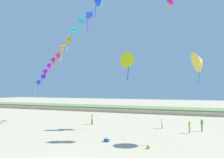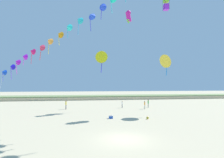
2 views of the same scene
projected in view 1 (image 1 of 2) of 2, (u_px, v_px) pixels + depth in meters
name	position (u px, v px, depth m)	size (l,w,h in m)	color
dune_ridge	(163.00, 110.00, 60.57)	(120.00, 10.56, 1.22)	#BFAE8B
person_near_left	(189.00, 126.00, 32.13)	(0.30, 0.54, 1.61)	gray
person_near_right	(202.00, 125.00, 33.49)	(0.45, 0.51, 1.71)	gray
person_mid_center	(92.00, 119.00, 40.06)	(0.24, 0.61, 1.75)	#474C56
person_far_left	(162.00, 123.00, 36.03)	(0.20, 0.52, 1.49)	#474C56
kite_banner_string	(87.00, 13.00, 29.57)	(34.11, 21.99, 23.63)	blue
large_kite_mid_trail	(199.00, 61.00, 25.81)	(2.32, 2.75, 3.78)	yellow
large_kite_outer_drift	(128.00, 60.00, 36.18)	(2.56, 1.40, 4.32)	yellow
beach_cooler	(107.00, 140.00, 27.03)	(0.58, 0.41, 0.46)	blue
beach_ball	(148.00, 147.00, 23.90)	(0.36, 0.36, 0.36)	orange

